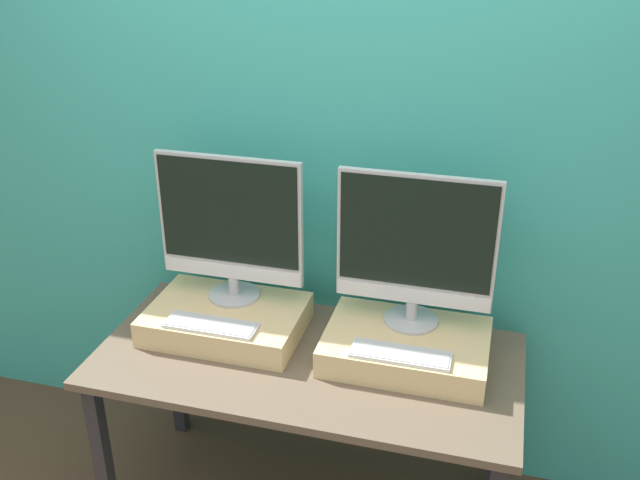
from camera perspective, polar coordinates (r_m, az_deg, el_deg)
name	(u,v)px	position (r m, az deg, el deg)	size (l,w,h in m)	color
wall_back	(338,163)	(2.66, 1.47, 6.21)	(8.00, 0.04, 2.60)	teal
workbench	(307,375)	(2.60, -1.04, -10.75)	(1.50, 0.72, 0.72)	brown
wooden_riser_left	(226,319)	(2.69, -7.51, -6.31)	(0.57, 0.40, 0.10)	#D6B77F
monitor_left	(230,225)	(2.60, -7.20, 1.21)	(0.55, 0.19, 0.56)	#B2B2B7
keyboard_left	(211,325)	(2.56, -8.71, -6.73)	(0.33, 0.11, 0.01)	silver
wooden_riser_right	(406,347)	(2.54, 6.90, -8.46)	(0.57, 0.40, 0.10)	#D6B77F
monitor_right	(416,247)	(2.44, 7.65, -0.53)	(0.55, 0.19, 0.56)	#B2B2B7
keyboard_right	(400,354)	(2.40, 6.46, -9.07)	(0.33, 0.11, 0.01)	silver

